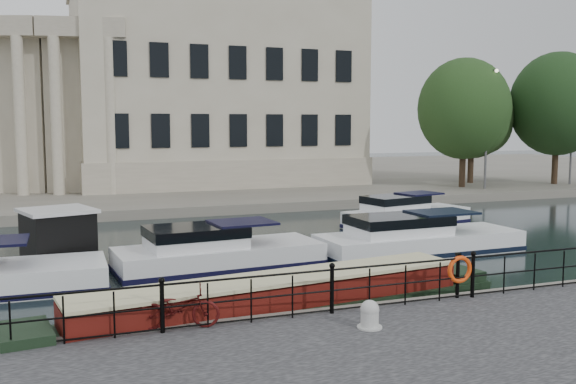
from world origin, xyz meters
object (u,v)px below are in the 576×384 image
object	(u,v)px
life_ring_post	(459,270)
bicycle	(179,308)
mooring_bollard	(370,315)
narrowboat	(276,309)
harbour_hut	(58,242)

from	to	relation	value
life_ring_post	bicycle	bearing A→B (deg)	179.06
bicycle	mooring_bollard	xyz separation A→B (m)	(3.94, -1.44, -0.18)
bicycle	life_ring_post	world-z (taller)	life_ring_post
bicycle	narrowboat	bearing A→B (deg)	-53.34
bicycle	harbour_hut	distance (m)	9.87
bicycle	life_ring_post	bearing A→B (deg)	-79.34
mooring_bollard	narrowboat	bearing A→B (deg)	114.33
narrowboat	harbour_hut	bearing A→B (deg)	113.81
life_ring_post	harbour_hut	bearing A→B (deg)	134.42
life_ring_post	harbour_hut	size ratio (longest dim) A/B	0.32
bicycle	harbour_hut	world-z (taller)	harbour_hut
harbour_hut	narrowboat	bearing A→B (deg)	-75.87
life_ring_post	narrowboat	world-z (taller)	life_ring_post
bicycle	narrowboat	world-z (taller)	bicycle
bicycle	harbour_hut	size ratio (longest dim) A/B	0.49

